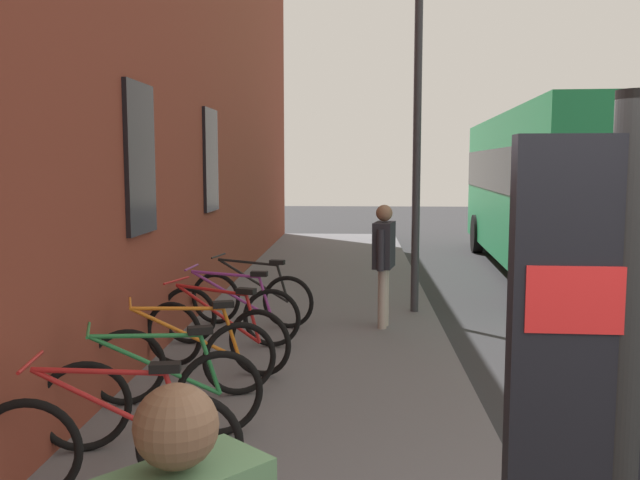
{
  "coord_description": "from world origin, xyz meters",
  "views": [
    {
      "loc": [
        -1.71,
        1.16,
        2.35
      ],
      "look_at": [
        4.85,
        1.53,
        1.62
      ],
      "focal_mm": 38.51,
      "sensor_mm": 36.0,
      "label": 1
    }
  ],
  "objects_px": {
    "transit_info_sign": "(622,426)",
    "street_lamp": "(418,102)",
    "bicycle_beside_lamp": "(252,298)",
    "pedestrian_crossing_street": "(384,253)",
    "bicycle_end_of_row": "(111,444)",
    "bicycle_nearest_sign": "(230,314)",
    "city_bus": "(555,184)",
    "bicycle_under_window": "(155,396)",
    "bicycle_leaning_wall": "(216,336)",
    "bicycle_by_door": "(185,360)"
  },
  "relations": [
    {
      "from": "transit_info_sign",
      "to": "street_lamp",
      "type": "xyz_separation_m",
      "value": [
        8.64,
        -0.22,
        1.52
      ]
    },
    {
      "from": "bicycle_beside_lamp",
      "to": "pedestrian_crossing_street",
      "type": "xyz_separation_m",
      "value": [
        0.03,
        -1.8,
        0.63
      ]
    },
    {
      "from": "bicycle_end_of_row",
      "to": "bicycle_nearest_sign",
      "type": "height_order",
      "value": "same"
    },
    {
      "from": "bicycle_beside_lamp",
      "to": "city_bus",
      "type": "bearing_deg",
      "value": -45.06
    },
    {
      "from": "bicycle_nearest_sign",
      "to": "transit_info_sign",
      "type": "distance_m",
      "value": 7.01
    },
    {
      "from": "bicycle_under_window",
      "to": "bicycle_leaning_wall",
      "type": "distance_m",
      "value": 1.94
    },
    {
      "from": "bicycle_under_window",
      "to": "bicycle_leaning_wall",
      "type": "xyz_separation_m",
      "value": [
        1.94,
        -0.09,
        0.0
      ]
    },
    {
      "from": "bicycle_under_window",
      "to": "bicycle_nearest_sign",
      "type": "height_order",
      "value": "same"
    },
    {
      "from": "bicycle_nearest_sign",
      "to": "street_lamp",
      "type": "distance_m",
      "value": 4.21
    },
    {
      "from": "bicycle_by_door",
      "to": "bicycle_leaning_wall",
      "type": "relative_size",
      "value": 0.99
    },
    {
      "from": "bicycle_under_window",
      "to": "transit_info_sign",
      "type": "xyz_separation_m",
      "value": [
        -3.56,
        -2.25,
        1.21
      ]
    },
    {
      "from": "bicycle_end_of_row",
      "to": "bicycle_beside_lamp",
      "type": "relative_size",
      "value": 1.0
    },
    {
      "from": "bicycle_under_window",
      "to": "transit_info_sign",
      "type": "bearing_deg",
      "value": -147.74
    },
    {
      "from": "bicycle_end_of_row",
      "to": "city_bus",
      "type": "height_order",
      "value": "city_bus"
    },
    {
      "from": "street_lamp",
      "to": "bicycle_nearest_sign",
      "type": "bearing_deg",
      "value": 130.93
    },
    {
      "from": "bicycle_by_door",
      "to": "pedestrian_crossing_street",
      "type": "relative_size",
      "value": 1.01
    },
    {
      "from": "transit_info_sign",
      "to": "city_bus",
      "type": "relative_size",
      "value": 0.23
    },
    {
      "from": "bicycle_end_of_row",
      "to": "pedestrian_crossing_street",
      "type": "bearing_deg",
      "value": -21.63
    },
    {
      "from": "bicycle_by_door",
      "to": "bicycle_beside_lamp",
      "type": "relative_size",
      "value": 0.97
    },
    {
      "from": "bicycle_end_of_row",
      "to": "pedestrian_crossing_street",
      "type": "relative_size",
      "value": 1.05
    },
    {
      "from": "bicycle_by_door",
      "to": "transit_info_sign",
      "type": "bearing_deg",
      "value": -153.7
    },
    {
      "from": "bicycle_leaning_wall",
      "to": "pedestrian_crossing_street",
      "type": "relative_size",
      "value": 1.02
    },
    {
      "from": "bicycle_leaning_wall",
      "to": "bicycle_nearest_sign",
      "type": "bearing_deg",
      "value": 2.32
    },
    {
      "from": "city_bus",
      "to": "bicycle_by_door",
      "type": "bearing_deg",
      "value": 146.05
    },
    {
      "from": "bicycle_end_of_row",
      "to": "pedestrian_crossing_street",
      "type": "height_order",
      "value": "pedestrian_crossing_street"
    },
    {
      "from": "bicycle_nearest_sign",
      "to": "bicycle_leaning_wall",
      "type": "bearing_deg",
      "value": -177.68
    },
    {
      "from": "bicycle_by_door",
      "to": "street_lamp",
      "type": "relative_size",
      "value": 0.32
    },
    {
      "from": "bicycle_end_of_row",
      "to": "bicycle_under_window",
      "type": "bearing_deg",
      "value": -0.99
    },
    {
      "from": "bicycle_leaning_wall",
      "to": "bicycle_beside_lamp",
      "type": "distance_m",
      "value": 2.07
    },
    {
      "from": "bicycle_leaning_wall",
      "to": "transit_info_sign",
      "type": "distance_m",
      "value": 6.03
    },
    {
      "from": "bicycle_by_door",
      "to": "bicycle_beside_lamp",
      "type": "bearing_deg",
      "value": -3.28
    },
    {
      "from": "bicycle_beside_lamp",
      "to": "bicycle_under_window",
      "type": "bearing_deg",
      "value": 177.77
    },
    {
      "from": "bicycle_end_of_row",
      "to": "city_bus",
      "type": "relative_size",
      "value": 0.17
    },
    {
      "from": "bicycle_beside_lamp",
      "to": "transit_info_sign",
      "type": "xyz_separation_m",
      "value": [
        -7.57,
        -2.09,
        1.21
      ]
    },
    {
      "from": "bicycle_beside_lamp",
      "to": "pedestrian_crossing_street",
      "type": "distance_m",
      "value": 1.91
    },
    {
      "from": "bicycle_under_window",
      "to": "transit_info_sign",
      "type": "distance_m",
      "value": 4.38
    },
    {
      "from": "bicycle_beside_lamp",
      "to": "pedestrian_crossing_street",
      "type": "height_order",
      "value": "pedestrian_crossing_street"
    },
    {
      "from": "bicycle_end_of_row",
      "to": "bicycle_beside_lamp",
      "type": "xyz_separation_m",
      "value": [
        4.95,
        -0.17,
        0.0
      ]
    },
    {
      "from": "bicycle_end_of_row",
      "to": "bicycle_beside_lamp",
      "type": "distance_m",
      "value": 4.95
    },
    {
      "from": "city_bus",
      "to": "pedestrian_crossing_street",
      "type": "relative_size",
      "value": 6.33
    },
    {
      "from": "bicycle_leaning_wall",
      "to": "transit_info_sign",
      "type": "relative_size",
      "value": 0.71
    },
    {
      "from": "bicycle_leaning_wall",
      "to": "transit_info_sign",
      "type": "height_order",
      "value": "transit_info_sign"
    },
    {
      "from": "bicycle_under_window",
      "to": "street_lamp",
      "type": "height_order",
      "value": "street_lamp"
    },
    {
      "from": "bicycle_by_door",
      "to": "street_lamp",
      "type": "height_order",
      "value": "street_lamp"
    },
    {
      "from": "bicycle_end_of_row",
      "to": "bicycle_nearest_sign",
      "type": "distance_m",
      "value": 3.93
    },
    {
      "from": "bicycle_end_of_row",
      "to": "bicycle_leaning_wall",
      "type": "relative_size",
      "value": 1.03
    },
    {
      "from": "bicycle_under_window",
      "to": "bicycle_nearest_sign",
      "type": "xyz_separation_m",
      "value": [
        2.99,
        -0.05,
        0.0
      ]
    },
    {
      "from": "bicycle_under_window",
      "to": "street_lamp",
      "type": "relative_size",
      "value": 0.32
    },
    {
      "from": "transit_info_sign",
      "to": "pedestrian_crossing_street",
      "type": "bearing_deg",
      "value": 2.17
    },
    {
      "from": "bicycle_leaning_wall",
      "to": "bicycle_by_door",
      "type": "bearing_deg",
      "value": 173.42
    }
  ]
}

